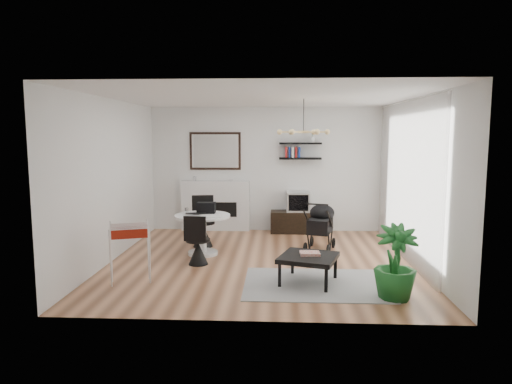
{
  "coord_description": "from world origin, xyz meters",
  "views": [
    {
      "loc": [
        0.29,
        -7.44,
        2.11
      ],
      "look_at": [
        -0.1,
        0.4,
        1.12
      ],
      "focal_mm": 32.0,
      "sensor_mm": 36.0,
      "label": 1
    }
  ],
  "objects_px": {
    "crt_tv": "(298,202)",
    "potted_plant": "(395,262)",
    "coffee_table": "(308,258)",
    "tv_console": "(300,222)",
    "stroller": "(321,228)",
    "dining_table": "(203,228)",
    "drying_rack": "(130,252)",
    "fireplace": "(215,200)"
  },
  "relations": [
    {
      "from": "drying_rack",
      "to": "stroller",
      "type": "xyz_separation_m",
      "value": [
        2.88,
        2.06,
        -0.04
      ]
    },
    {
      "from": "crt_tv",
      "to": "dining_table",
      "type": "relative_size",
      "value": 0.5
    },
    {
      "from": "tv_console",
      "to": "potted_plant",
      "type": "distance_m",
      "value": 4.11
    },
    {
      "from": "tv_console",
      "to": "stroller",
      "type": "xyz_separation_m",
      "value": [
        0.32,
        -1.43,
        0.17
      ]
    },
    {
      "from": "stroller",
      "to": "coffee_table",
      "type": "height_order",
      "value": "stroller"
    },
    {
      "from": "drying_rack",
      "to": "stroller",
      "type": "height_order",
      "value": "stroller"
    },
    {
      "from": "tv_console",
      "to": "dining_table",
      "type": "distance_m",
      "value": 2.62
    },
    {
      "from": "drying_rack",
      "to": "potted_plant",
      "type": "relative_size",
      "value": 0.87
    },
    {
      "from": "drying_rack",
      "to": "stroller",
      "type": "distance_m",
      "value": 3.54
    },
    {
      "from": "dining_table",
      "to": "coffee_table",
      "type": "bearing_deg",
      "value": -39.96
    },
    {
      "from": "fireplace",
      "to": "crt_tv",
      "type": "bearing_deg",
      "value": -4.88
    },
    {
      "from": "fireplace",
      "to": "tv_console",
      "type": "relative_size",
      "value": 1.74
    },
    {
      "from": "tv_console",
      "to": "dining_table",
      "type": "relative_size",
      "value": 1.28
    },
    {
      "from": "stroller",
      "to": "potted_plant",
      "type": "xyz_separation_m",
      "value": [
        0.73,
        -2.53,
        0.09
      ]
    },
    {
      "from": "dining_table",
      "to": "fireplace",
      "type": "bearing_deg",
      "value": 91.64
    },
    {
      "from": "dining_table",
      "to": "coffee_table",
      "type": "relative_size",
      "value": 1.02
    },
    {
      "from": "crt_tv",
      "to": "stroller",
      "type": "distance_m",
      "value": 1.5
    },
    {
      "from": "potted_plant",
      "to": "fireplace",
      "type": "bearing_deg",
      "value": 125.07
    },
    {
      "from": "tv_console",
      "to": "crt_tv",
      "type": "relative_size",
      "value": 2.54
    },
    {
      "from": "dining_table",
      "to": "stroller",
      "type": "height_order",
      "value": "stroller"
    },
    {
      "from": "tv_console",
      "to": "coffee_table",
      "type": "height_order",
      "value": "tv_console"
    },
    {
      "from": "drying_rack",
      "to": "potted_plant",
      "type": "distance_m",
      "value": 3.64
    },
    {
      "from": "fireplace",
      "to": "coffee_table",
      "type": "bearing_deg",
      "value": -62.75
    },
    {
      "from": "fireplace",
      "to": "drying_rack",
      "type": "relative_size",
      "value": 2.57
    },
    {
      "from": "tv_console",
      "to": "dining_table",
      "type": "xyz_separation_m",
      "value": [
        -1.79,
        -1.91,
        0.24
      ]
    },
    {
      "from": "stroller",
      "to": "coffee_table",
      "type": "distance_m",
      "value": 1.98
    },
    {
      "from": "dining_table",
      "to": "stroller",
      "type": "relative_size",
      "value": 1.05
    },
    {
      "from": "dining_table",
      "to": "coffee_table",
      "type": "height_order",
      "value": "dining_table"
    },
    {
      "from": "crt_tv",
      "to": "coffee_table",
      "type": "height_order",
      "value": "crt_tv"
    },
    {
      "from": "coffee_table",
      "to": "potted_plant",
      "type": "xyz_separation_m",
      "value": [
        1.07,
        -0.58,
        0.12
      ]
    },
    {
      "from": "potted_plant",
      "to": "dining_table",
      "type": "bearing_deg",
      "value": 143.98
    },
    {
      "from": "fireplace",
      "to": "coffee_table",
      "type": "relative_size",
      "value": 2.27
    },
    {
      "from": "coffee_table",
      "to": "fireplace",
      "type": "bearing_deg",
      "value": 117.25
    },
    {
      "from": "fireplace",
      "to": "tv_console",
      "type": "xyz_separation_m",
      "value": [
        1.85,
        -0.15,
        -0.45
      ]
    },
    {
      "from": "crt_tv",
      "to": "potted_plant",
      "type": "xyz_separation_m",
      "value": [
        1.08,
        -3.96,
        -0.2
      ]
    },
    {
      "from": "fireplace",
      "to": "stroller",
      "type": "distance_m",
      "value": 2.7
    },
    {
      "from": "tv_console",
      "to": "crt_tv",
      "type": "distance_m",
      "value": 0.45
    },
    {
      "from": "coffee_table",
      "to": "tv_console",
      "type": "bearing_deg",
      "value": 89.57
    },
    {
      "from": "tv_console",
      "to": "drying_rack",
      "type": "relative_size",
      "value": 1.48
    },
    {
      "from": "tv_console",
      "to": "drying_rack",
      "type": "distance_m",
      "value": 4.34
    },
    {
      "from": "dining_table",
      "to": "drying_rack",
      "type": "height_order",
      "value": "drying_rack"
    },
    {
      "from": "crt_tv",
      "to": "tv_console",
      "type": "bearing_deg",
      "value": 4.77
    }
  ]
}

